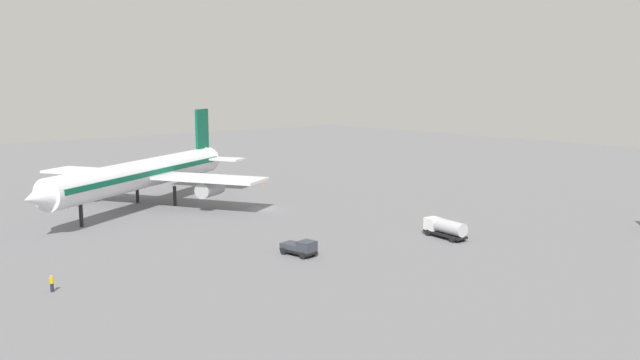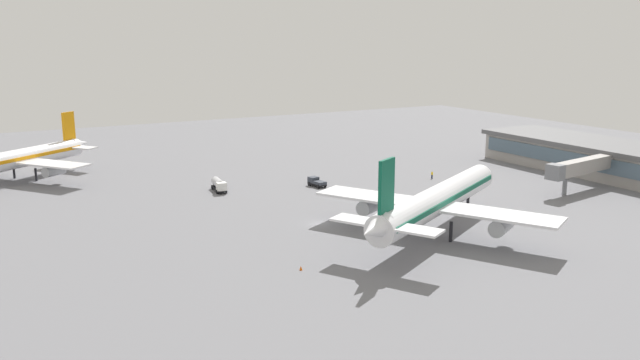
# 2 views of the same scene
# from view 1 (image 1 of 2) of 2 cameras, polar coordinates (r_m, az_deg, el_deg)

# --- Properties ---
(ground) EXTENTS (288.00, 288.00, 0.00)m
(ground) POSITION_cam_1_polar(r_m,az_deg,el_deg) (102.53, -4.85, -2.63)
(ground) COLOR slate
(airplane_taxiing) EXTENTS (38.12, 45.62, 15.23)m
(airplane_taxiing) POSITION_cam_1_polar(r_m,az_deg,el_deg) (106.98, -15.44, 0.57)
(airplane_taxiing) COLOR white
(airplane_taxiing) RESTS_ON ground
(fuel_truck) EXTENTS (6.48, 2.81, 2.50)m
(fuel_truck) POSITION_cam_1_polar(r_m,az_deg,el_deg) (84.96, 11.17, -4.21)
(fuel_truck) COLOR black
(fuel_truck) RESTS_ON ground
(catering_truck) EXTENTS (5.84, 2.95, 3.30)m
(catering_truck) POSITION_cam_1_polar(r_m,az_deg,el_deg) (162.73, -10.53, 2.11)
(catering_truck) COLOR black
(catering_truck) RESTS_ON ground
(pushback_tractor) EXTENTS (4.63, 2.75, 1.90)m
(pushback_tractor) POSITION_cam_1_polar(r_m,az_deg,el_deg) (75.25, -1.79, -6.07)
(pushback_tractor) COLOR black
(pushback_tractor) RESTS_ON ground
(ground_crew_worker) EXTENTS (0.54, 0.54, 1.67)m
(ground_crew_worker) POSITION_cam_1_polar(r_m,az_deg,el_deg) (67.95, -22.93, -8.54)
(ground_crew_worker) COLOR #1E2338
(ground_crew_worker) RESTS_ON ground
(safety_cone_near_gate) EXTENTS (0.44, 0.44, 0.60)m
(safety_cone_near_gate) POSITION_cam_1_polar(r_m,az_deg,el_deg) (125.25, -5.08, -0.40)
(safety_cone_near_gate) COLOR #EA590C
(safety_cone_near_gate) RESTS_ON ground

